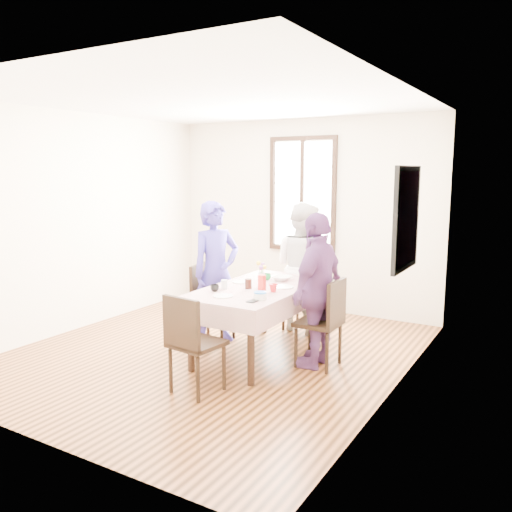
% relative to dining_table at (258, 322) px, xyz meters
% --- Properties ---
extents(ground, '(4.50, 4.50, 0.00)m').
position_rel_dining_table_xyz_m(ground, '(-0.47, -0.17, -0.38)').
color(ground, black).
rests_on(ground, ground).
extents(back_wall, '(4.00, 0.00, 4.00)m').
position_rel_dining_table_xyz_m(back_wall, '(-0.47, 2.08, 0.98)').
color(back_wall, beige).
rests_on(back_wall, ground).
extents(right_wall, '(0.00, 4.50, 4.50)m').
position_rel_dining_table_xyz_m(right_wall, '(1.53, -0.17, 0.98)').
color(right_wall, beige).
rests_on(right_wall, ground).
extents(window_frame, '(1.02, 0.06, 1.62)m').
position_rel_dining_table_xyz_m(window_frame, '(-0.47, 2.06, 1.27)').
color(window_frame, black).
rests_on(window_frame, back_wall).
extents(window_pane, '(0.90, 0.02, 1.50)m').
position_rel_dining_table_xyz_m(window_pane, '(-0.47, 2.07, 1.27)').
color(window_pane, white).
rests_on(window_pane, back_wall).
extents(art_poster, '(0.04, 0.76, 0.96)m').
position_rel_dining_table_xyz_m(art_poster, '(1.51, 0.13, 1.18)').
color(art_poster, red).
rests_on(art_poster, right_wall).
extents(dining_table, '(0.82, 1.59, 0.75)m').
position_rel_dining_table_xyz_m(dining_table, '(0.00, 0.00, 0.00)').
color(dining_table, black).
rests_on(dining_table, ground).
extents(tablecloth, '(0.94, 1.71, 0.01)m').
position_rel_dining_table_xyz_m(tablecloth, '(0.00, 0.00, 0.38)').
color(tablecloth, '#530B11').
rests_on(tablecloth, dining_table).
extents(chair_left, '(0.48, 0.48, 0.91)m').
position_rel_dining_table_xyz_m(chair_left, '(-0.68, 0.15, 0.08)').
color(chair_left, black).
rests_on(chair_left, ground).
extents(chair_right, '(0.42, 0.42, 0.91)m').
position_rel_dining_table_xyz_m(chair_right, '(0.68, 0.05, 0.08)').
color(chair_right, black).
rests_on(chair_right, ground).
extents(chair_far, '(0.46, 0.46, 0.91)m').
position_rel_dining_table_xyz_m(chair_far, '(0.00, 1.10, 0.08)').
color(chair_far, black).
rests_on(chair_far, ground).
extents(chair_near, '(0.47, 0.47, 0.91)m').
position_rel_dining_table_xyz_m(chair_near, '(0.00, -1.10, 0.08)').
color(chair_near, black).
rests_on(chair_near, ground).
extents(person_left, '(0.61, 0.71, 1.65)m').
position_rel_dining_table_xyz_m(person_left, '(-0.66, 0.15, 0.45)').
color(person_left, '#382D8A').
rests_on(person_left, ground).
extents(person_far, '(0.91, 0.79, 1.60)m').
position_rel_dining_table_xyz_m(person_far, '(0.00, 1.08, 0.43)').
color(person_far, silver).
rests_on(person_far, ground).
extents(person_right, '(0.44, 0.95, 1.58)m').
position_rel_dining_table_xyz_m(person_right, '(0.66, 0.05, 0.42)').
color(person_right, '#5A3166').
rests_on(person_right, ground).
extents(mug_black, '(0.11, 0.11, 0.07)m').
position_rel_dining_table_xyz_m(mug_black, '(-0.27, -0.42, 0.42)').
color(mug_black, black).
rests_on(mug_black, tablecloth).
extents(mug_flag, '(0.12, 0.12, 0.08)m').
position_rel_dining_table_xyz_m(mug_flag, '(0.25, -0.13, 0.43)').
color(mug_flag, red).
rests_on(mug_flag, tablecloth).
extents(mug_green, '(0.13, 0.13, 0.07)m').
position_rel_dining_table_xyz_m(mug_green, '(-0.09, 0.35, 0.42)').
color(mug_green, '#0C7226').
rests_on(mug_green, tablecloth).
extents(serving_bowl, '(0.21, 0.21, 0.05)m').
position_rel_dining_table_xyz_m(serving_bowl, '(0.06, 0.40, 0.41)').
color(serving_bowl, white).
rests_on(serving_bowl, tablecloth).
extents(juice_carton, '(0.06, 0.06, 0.19)m').
position_rel_dining_table_xyz_m(juice_carton, '(0.19, -0.26, 0.48)').
color(juice_carton, red).
rests_on(juice_carton, tablecloth).
extents(butter_tub, '(0.13, 0.13, 0.06)m').
position_rel_dining_table_xyz_m(butter_tub, '(0.30, -0.48, 0.42)').
color(butter_tub, white).
rests_on(butter_tub, tablecloth).
extents(jam_jar, '(0.07, 0.07, 0.10)m').
position_rel_dining_table_xyz_m(jam_jar, '(-0.05, -0.13, 0.44)').
color(jam_jar, black).
rests_on(jam_jar, tablecloth).
extents(drinking_glass, '(0.07, 0.07, 0.09)m').
position_rel_dining_table_xyz_m(drinking_glass, '(-0.25, -0.27, 0.43)').
color(drinking_glass, silver).
rests_on(drinking_glass, tablecloth).
extents(smartphone, '(0.08, 0.16, 0.01)m').
position_rel_dining_table_xyz_m(smartphone, '(0.28, -0.57, 0.39)').
color(smartphone, black).
rests_on(smartphone, tablecloth).
extents(flower_vase, '(0.07, 0.07, 0.14)m').
position_rel_dining_table_xyz_m(flower_vase, '(-0.00, 0.07, 0.46)').
color(flower_vase, silver).
rests_on(flower_vase, tablecloth).
extents(plate_left, '(0.20, 0.20, 0.01)m').
position_rel_dining_table_xyz_m(plate_left, '(-0.27, 0.09, 0.39)').
color(plate_left, white).
rests_on(plate_left, tablecloth).
extents(plate_right, '(0.20, 0.20, 0.01)m').
position_rel_dining_table_xyz_m(plate_right, '(0.26, 0.10, 0.39)').
color(plate_right, white).
rests_on(plate_right, tablecloth).
extents(plate_far, '(0.20, 0.20, 0.01)m').
position_rel_dining_table_xyz_m(plate_far, '(0.00, 0.60, 0.39)').
color(plate_far, white).
rests_on(plate_far, tablecloth).
extents(plate_near, '(0.20, 0.20, 0.01)m').
position_rel_dining_table_xyz_m(plate_near, '(-0.07, -0.56, 0.39)').
color(plate_near, white).
rests_on(plate_near, tablecloth).
extents(butter_lid, '(0.12, 0.12, 0.01)m').
position_rel_dining_table_xyz_m(butter_lid, '(0.30, -0.48, 0.46)').
color(butter_lid, blue).
rests_on(butter_lid, butter_tub).
extents(flower_bunch, '(0.09, 0.09, 0.10)m').
position_rel_dining_table_xyz_m(flower_bunch, '(-0.00, 0.07, 0.58)').
color(flower_bunch, yellow).
rests_on(flower_bunch, flower_vase).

